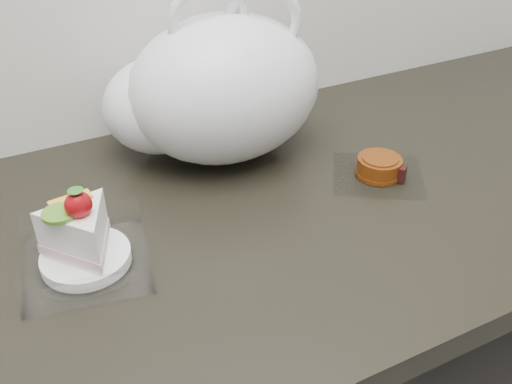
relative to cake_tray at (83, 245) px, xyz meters
name	(u,v)px	position (x,y,z in m)	size (l,w,h in m)	color
cake_tray	(83,245)	(0.00, 0.00, 0.00)	(0.18, 0.18, 0.12)	white
mooncake_wrap	(380,168)	(0.46, 0.00, -0.02)	(0.19, 0.18, 0.03)	white
plastic_bag	(212,91)	(0.26, 0.18, 0.08)	(0.38, 0.30, 0.29)	white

